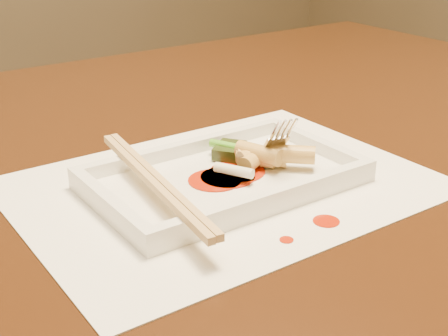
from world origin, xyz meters
TOP-DOWN VIEW (x-y plane):
  - table at (0.00, 0.00)m, footprint 1.40×0.90m
  - placemat at (-0.05, -0.12)m, footprint 0.40×0.30m
  - sauce_splatter_a at (-0.02, -0.24)m, footprint 0.02×0.02m
  - sauce_splatter_b at (-0.07, -0.24)m, footprint 0.01×0.01m
  - plate_base at (-0.05, -0.12)m, footprint 0.26×0.16m
  - plate_rim_far at (-0.05, -0.05)m, footprint 0.26×0.01m
  - plate_rim_near at (-0.05, -0.20)m, footprint 0.26×0.01m
  - plate_rim_left at (-0.17, -0.12)m, footprint 0.01×0.14m
  - plate_rim_right at (0.07, -0.12)m, footprint 0.01×0.14m
  - veg_piece at (-0.01, -0.08)m, footprint 0.05×0.05m
  - scallion_white at (-0.05, -0.14)m, footprint 0.03×0.04m
  - scallion_green at (-0.01, -0.10)m, footprint 0.05×0.08m
  - chopstick_a at (-0.13, -0.12)m, footprint 0.04×0.25m
  - chopstick_b at (-0.12, -0.12)m, footprint 0.04×0.25m
  - fork at (0.02, -0.10)m, footprint 0.09×0.10m
  - sauce_blob_0 at (-0.05, -0.13)m, footprint 0.05×0.05m
  - sauce_blob_1 at (-0.06, -0.12)m, footprint 0.05×0.05m
  - sauce_blob_2 at (-0.03, -0.12)m, footprint 0.06×0.06m
  - rice_cake_0 at (-0.00, -0.12)m, footprint 0.05×0.05m
  - rice_cake_1 at (-0.01, -0.12)m, footprint 0.04×0.04m
  - rice_cake_2 at (0.02, -0.14)m, footprint 0.05×0.05m
  - rice_cake_3 at (-0.00, -0.12)m, footprint 0.05×0.02m
  - rice_cake_4 at (-0.01, -0.12)m, footprint 0.04×0.03m
  - rice_cake_5 at (-0.01, -0.12)m, footprint 0.03×0.05m

SIDE VIEW (x-z plane):
  - table at x=0.00m, z-range 0.27..1.02m
  - placemat at x=-0.05m, z-range 0.75..0.75m
  - sauce_splatter_a at x=-0.02m, z-range 0.75..0.75m
  - sauce_splatter_b at x=-0.07m, z-range 0.75..0.75m
  - plate_base at x=-0.05m, z-range 0.75..0.76m
  - sauce_blob_0 at x=-0.05m, z-range 0.76..0.76m
  - sauce_blob_1 at x=-0.06m, z-range 0.76..0.76m
  - sauce_blob_2 at x=-0.03m, z-range 0.76..0.76m
  - plate_rim_far at x=-0.05m, z-range 0.76..0.77m
  - plate_rim_near at x=-0.05m, z-range 0.76..0.77m
  - plate_rim_left at x=-0.17m, z-range 0.76..0.77m
  - plate_rim_right at x=0.07m, z-range 0.76..0.77m
  - veg_piece at x=-0.01m, z-range 0.76..0.77m
  - rice_cake_0 at x=0.00m, z-range 0.76..0.78m
  - rice_cake_1 at x=-0.01m, z-range 0.76..0.78m
  - rice_cake_3 at x=0.00m, z-range 0.76..0.78m
  - rice_cake_4 at x=-0.01m, z-range 0.76..0.78m
  - scallion_white at x=-0.05m, z-range 0.77..0.78m
  - scallion_green at x=-0.01m, z-range 0.77..0.78m
  - rice_cake_2 at x=0.02m, z-range 0.77..0.79m
  - rice_cake_5 at x=-0.01m, z-range 0.77..0.78m
  - chopstick_a at x=-0.13m, z-range 0.77..0.78m
  - chopstick_b at x=-0.12m, z-range 0.77..0.78m
  - fork at x=0.02m, z-range 0.76..0.90m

